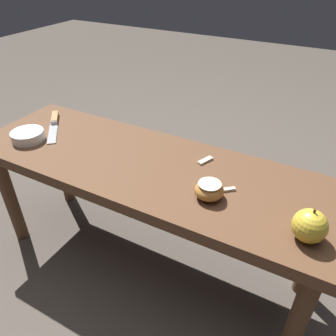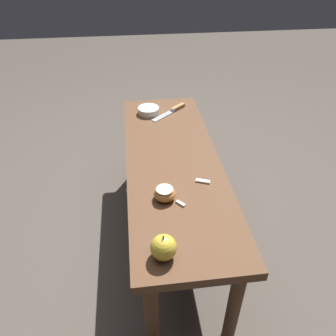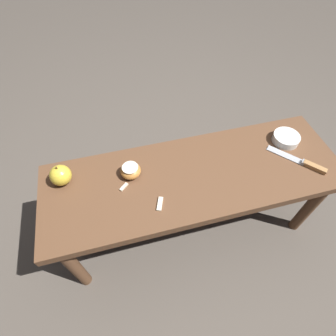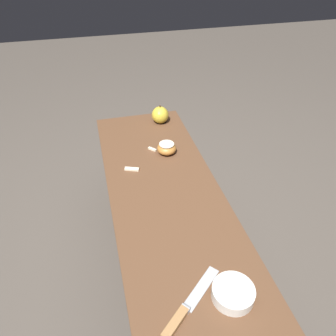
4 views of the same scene
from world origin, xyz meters
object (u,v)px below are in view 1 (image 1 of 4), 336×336
(wooden_bench, at_px, (146,178))
(apple_whole, at_px, (310,226))
(apple_cut, at_px, (209,190))
(bowl, at_px, (28,136))
(knife, at_px, (54,122))

(wooden_bench, distance_m, apple_whole, 0.56)
(wooden_bench, distance_m, apple_cut, 0.29)
(apple_whole, height_order, apple_cut, apple_whole)
(apple_whole, height_order, bowl, apple_whole)
(knife, height_order, bowl, bowl)
(wooden_bench, bearing_deg, knife, 171.64)
(bowl, bearing_deg, knife, 94.84)
(bowl, bearing_deg, wooden_bench, 9.34)
(apple_whole, xyz_separation_m, apple_cut, (-0.28, 0.04, -0.02))
(wooden_bench, height_order, bowl, bowl)
(apple_cut, xyz_separation_m, bowl, (-0.73, -0.01, -0.01))
(wooden_bench, height_order, apple_whole, apple_whole)
(knife, relative_size, apple_whole, 2.17)
(apple_whole, relative_size, apple_cut, 1.13)
(knife, relative_size, apple_cut, 2.46)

